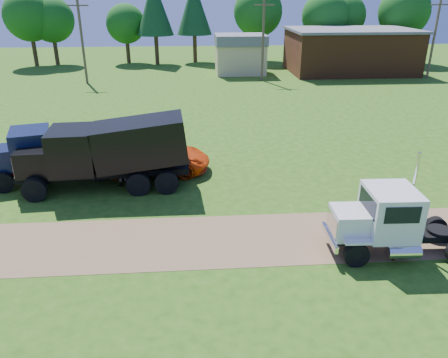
{
  "coord_description": "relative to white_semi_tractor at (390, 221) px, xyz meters",
  "views": [
    {
      "loc": [
        -2.27,
        -15.83,
        9.68
      ],
      "look_at": [
        -0.86,
        2.76,
        1.6
      ],
      "focal_mm": 35.0,
      "sensor_mm": 36.0,
      "label": 1
    }
  ],
  "objects": [
    {
      "name": "navy_truck",
      "position": [
        -15.63,
        8.51,
        0.12
      ],
      "size": [
        6.89,
        3.9,
        2.94
      ],
      "rotation": [
        0.0,
        0.0,
        0.26
      ],
      "color": "maroon",
      "rests_on": "ground"
    },
    {
      "name": "brick_building",
      "position": [
        12.65,
        41.38,
        1.28
      ],
      "size": [
        15.4,
        10.4,
        5.3
      ],
      "color": "brown",
      "rests_on": "ground"
    },
    {
      "name": "orange_pickup",
      "position": [
        -9.71,
        9.25,
        -0.54
      ],
      "size": [
        6.26,
        3.23,
        1.69
      ],
      "primitive_type": "imported",
      "rotation": [
        0.0,
        0.0,
        1.5
      ],
      "color": "#E7460A",
      "rests_on": "ground"
    },
    {
      "name": "white_semi_tractor",
      "position": [
        0.0,
        0.0,
        0.0
      ],
      "size": [
        6.76,
        2.52,
        4.05
      ],
      "rotation": [
        0.0,
        0.0,
        -0.04
      ],
      "color": "black",
      "rests_on": "ground"
    },
    {
      "name": "spectator_a",
      "position": [
        0.21,
        -0.55,
        -0.46
      ],
      "size": [
        0.78,
        0.63,
        1.85
      ],
      "primitive_type": "imported",
      "rotation": [
        0.0,
        0.0,
        0.3
      ],
      "color": "#999999",
      "rests_on": "ground"
    },
    {
      "name": "spectator_b",
      "position": [
        -11.51,
        7.4,
        -0.58
      ],
      "size": [
        0.97,
        0.9,
        1.6
      ],
      "primitive_type": "imported",
      "rotation": [
        0.0,
        0.0,
        3.65
      ],
      "color": "#999999",
      "rests_on": "ground"
    },
    {
      "name": "utility_poles",
      "position": [
        0.65,
        36.38,
        3.33
      ],
      "size": [
        42.2,
        0.28,
        9.0
      ],
      "color": "#453727",
      "rests_on": "ground"
    },
    {
      "name": "tan_shed",
      "position": [
        -1.35,
        41.38,
        1.04
      ],
      "size": [
        6.2,
        5.4,
        4.7
      ],
      "color": "tan",
      "rests_on": "ground"
    },
    {
      "name": "tree_row",
      "position": [
        -2.19,
        50.34,
        5.23
      ],
      "size": [
        58.26,
        10.2,
        11.37
      ],
      "color": "#342715",
      "rests_on": "ground"
    },
    {
      "name": "black_dump_truck",
      "position": [
        -11.88,
        7.17,
        0.71
      ],
      "size": [
        8.9,
        3.18,
        3.81
      ],
      "rotation": [
        0.0,
        0.0,
        0.06
      ],
      "color": "black",
      "rests_on": "ground"
    },
    {
      "name": "dirt_track",
      "position": [
        -5.35,
        1.38,
        -1.38
      ],
      "size": [
        120.0,
        4.2,
        0.01
      ],
      "primitive_type": "cube",
      "color": "brown",
      "rests_on": "ground"
    },
    {
      "name": "ground",
      "position": [
        -5.35,
        1.38,
        -1.38
      ],
      "size": [
        140.0,
        140.0,
        0.0
      ],
      "primitive_type": "plane",
      "color": "#274F11",
      "rests_on": "ground"
    }
  ]
}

